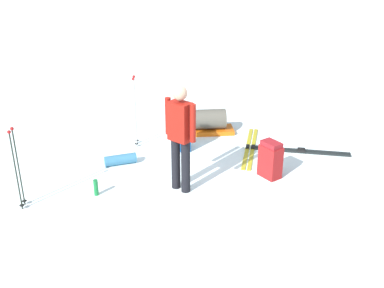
% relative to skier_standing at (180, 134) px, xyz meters
% --- Properties ---
extents(ground_plane, '(80.00, 80.00, 0.00)m').
position_rel_skier_standing_xyz_m(ground_plane, '(0.22, -0.12, -0.95)').
color(ground_plane, white).
extents(skier_standing, '(0.34, 0.53, 1.70)m').
position_rel_skier_standing_xyz_m(skier_standing, '(0.00, 0.00, 0.00)').
color(skier_standing, black).
rests_on(skier_standing, ground_plane).
extents(ski_pair_near, '(0.32, 1.78, 0.05)m').
position_rel_skier_standing_xyz_m(ski_pair_near, '(1.92, -1.77, -0.94)').
color(ski_pair_near, black).
rests_on(ski_pair_near, ground_plane).
extents(ski_pair_far, '(1.87, 0.30, 0.05)m').
position_rel_skier_standing_xyz_m(ski_pair_far, '(1.82, -0.83, -0.94)').
color(ski_pair_far, gold).
rests_on(ski_pair_far, ground_plane).
extents(backpack_large_dark, '(0.41, 0.43, 0.63)m').
position_rel_skier_standing_xyz_m(backpack_large_dark, '(0.79, -1.30, -0.65)').
color(backpack_large_dark, maroon).
rests_on(backpack_large_dark, ground_plane).
extents(backpack_bright, '(0.36, 0.30, 0.72)m').
position_rel_skier_standing_xyz_m(backpack_bright, '(1.48, 0.36, -0.60)').
color(backpack_bright, navy).
rests_on(backpack_bright, ground_plane).
extents(ski_poles_planted_near, '(0.22, 0.11, 1.35)m').
position_rel_skier_standing_xyz_m(ski_poles_planted_near, '(1.41, 1.29, -0.20)').
color(ski_poles_planted_near, '#B8B9BA').
rests_on(ski_poles_planted_near, ground_plane).
extents(ski_poles_planted_far, '(0.19, 0.10, 1.25)m').
position_rel_skier_standing_xyz_m(ski_poles_planted_far, '(-1.11, 2.11, -0.26)').
color(ski_poles_planted_far, black).
rests_on(ski_poles_planted_far, ground_plane).
extents(gear_sled, '(0.80, 1.18, 0.49)m').
position_rel_skier_standing_xyz_m(gear_sled, '(2.36, 0.15, -0.73)').
color(gear_sled, '#DB6011').
rests_on(gear_sled, ground_plane).
extents(sleeping_mat_rolled, '(0.46, 0.56, 0.18)m').
position_rel_skier_standing_xyz_m(sleeping_mat_rolled, '(0.57, 1.27, -0.86)').
color(sleeping_mat_rolled, teal).
rests_on(sleeping_mat_rolled, ground_plane).
extents(thermos_bottle, '(0.07, 0.07, 0.26)m').
position_rel_skier_standing_xyz_m(thermos_bottle, '(-0.51, 1.21, -0.82)').
color(thermos_bottle, '#167234').
rests_on(thermos_bottle, ground_plane).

